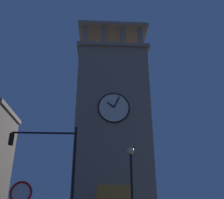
# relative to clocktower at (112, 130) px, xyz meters

# --- Properties ---
(clocktower) EXTENTS (8.52, 7.04, 25.18)m
(clocktower) POSITION_rel_clocktower_xyz_m (0.00, 0.00, 0.00)
(clocktower) COLOR gray
(clocktower) RESTS_ON ground_plane
(traffic_signal_mid) EXTENTS (4.17, 0.41, 6.66)m
(traffic_signal_mid) POSITION_rel_clocktower_xyz_m (4.21, 12.11, -5.87)
(traffic_signal_mid) COLOR black
(traffic_signal_mid) RESTS_ON ground_plane
(street_lamp) EXTENTS (0.44, 0.44, 5.34)m
(street_lamp) POSITION_rel_clocktower_xyz_m (-0.49, 12.33, -6.61)
(street_lamp) COLOR black
(street_lamp) RESTS_ON ground_plane
(no_horn_sign) EXTENTS (0.78, 0.14, 2.62)m
(no_horn_sign) POSITION_rel_clocktower_xyz_m (4.16, 18.49, -8.27)
(no_horn_sign) COLOR black
(no_horn_sign) RESTS_ON ground_plane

